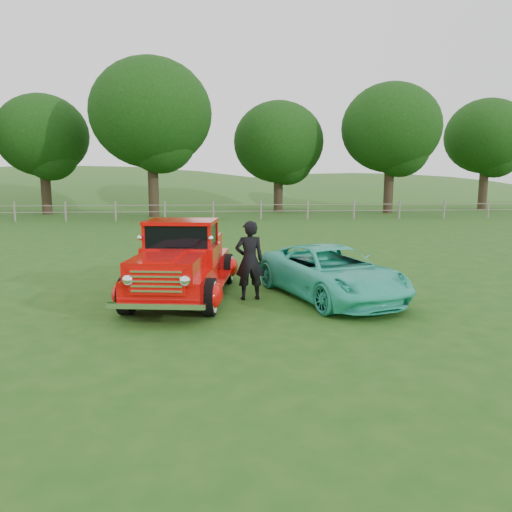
{
  "coord_description": "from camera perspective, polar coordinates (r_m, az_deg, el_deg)",
  "views": [
    {
      "loc": [
        0.05,
        -9.36,
        2.75
      ],
      "look_at": [
        0.94,
        1.2,
        1.04
      ],
      "focal_mm": 35.0,
      "sensor_mm": 36.0,
      "label": 1
    }
  ],
  "objects": [
    {
      "name": "red_pickup",
      "position": [
        11.47,
        -8.37,
        -0.76
      ],
      "size": [
        2.75,
        5.18,
        1.78
      ],
      "rotation": [
        0.0,
        0.0,
        -0.14
      ],
      "color": "black",
      "rests_on": "ground"
    },
    {
      "name": "teal_sedan",
      "position": [
        11.43,
        8.6,
        -1.85
      ],
      "size": [
        3.18,
        4.64,
        1.18
      ],
      "primitive_type": "imported",
      "rotation": [
        0.0,
        0.0,
        0.32
      ],
      "color": "#33CCAB",
      "rests_on": "ground"
    },
    {
      "name": "distant_hills",
      "position": [
        69.33,
        -8.22,
        3.03
      ],
      "size": [
        116.0,
        60.0,
        18.0
      ],
      "color": "#305720",
      "rests_on": "ground"
    },
    {
      "name": "man",
      "position": [
        11.12,
        -0.76,
        -0.5
      ],
      "size": [
        0.7,
        0.5,
        1.78
      ],
      "primitive_type": "imported",
      "rotation": [
        0.0,
        0.0,
        3.27
      ],
      "color": "black",
      "rests_on": "ground"
    },
    {
      "name": "ground",
      "position": [
        9.76,
        -4.94,
        -7.27
      ],
      "size": [
        140.0,
        140.0,
        0.0
      ],
      "primitive_type": "plane",
      "color": "#1D4B14",
      "rests_on": "ground"
    },
    {
      "name": "fence_line",
      "position": [
        31.43,
        -4.92,
        5.21
      ],
      "size": [
        48.0,
        0.12,
        1.2
      ],
      "color": "gray",
      "rests_on": "ground"
    },
    {
      "name": "tree_near_west",
      "position": [
        34.83,
        -11.91,
        15.64
      ],
      "size": [
        8.0,
        8.0,
        10.42
      ],
      "color": "#2E2317",
      "rests_on": "ground"
    },
    {
      "name": "tree_mid_east",
      "position": [
        38.75,
        15.18,
        13.92
      ],
      "size": [
        7.2,
        7.2,
        9.44
      ],
      "color": "#2E2317",
      "rests_on": "ground"
    },
    {
      "name": "tree_near_east",
      "position": [
        38.76,
        2.59,
        12.85
      ],
      "size": [
        6.8,
        6.8,
        8.33
      ],
      "color": "#2E2317",
      "rests_on": "ground"
    },
    {
      "name": "tree_far_east",
      "position": [
        45.18,
        24.87,
        12.28
      ],
      "size": [
        6.6,
        6.6,
        8.86
      ],
      "color": "#2E2317",
      "rests_on": "ground"
    },
    {
      "name": "tree_mid_west",
      "position": [
        39.35,
        -23.22,
        12.52
      ],
      "size": [
        6.4,
        6.4,
        8.46
      ],
      "color": "#2E2317",
      "rests_on": "ground"
    }
  ]
}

